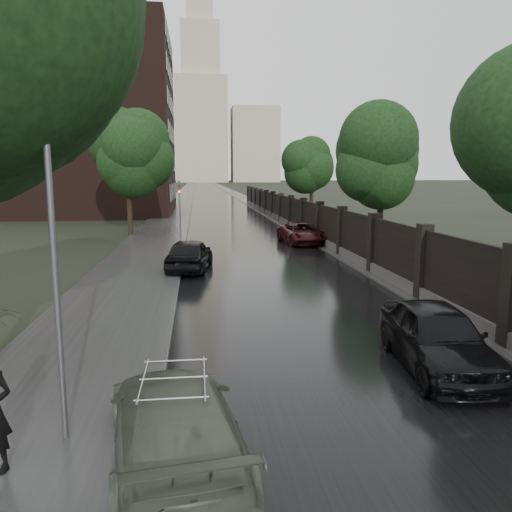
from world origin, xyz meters
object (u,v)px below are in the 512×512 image
(tree_right_b, at_px, (382,165))
(hatchback_left, at_px, (190,254))
(tree_right_c, at_px, (312,169))
(volga_sedan, at_px, (175,423))
(tree_left_far, at_px, (128,162))
(car_right_far, at_px, (302,233))
(lamp_post, at_px, (56,286))
(traffic_light, at_px, (180,207))
(car_right_near, at_px, (437,337))

(tree_right_b, xyz_separation_m, hatchback_left, (-11.10, -5.55, -4.19))
(tree_right_c, xyz_separation_m, hatchback_left, (-11.10, -23.55, -4.19))
(volga_sedan, distance_m, hatchback_left, 15.68)
(tree_left_far, relative_size, car_right_far, 1.52)
(tree_right_c, distance_m, car_right_far, 16.29)
(lamp_post, xyz_separation_m, traffic_light, (1.10, 23.49, -0.27))
(tree_right_c, bearing_deg, car_right_near, -98.47)
(tree_right_b, height_order, car_right_far, tree_right_b)
(tree_right_b, relative_size, hatchback_left, 1.57)
(lamp_post, bearing_deg, volga_sedan, -22.12)
(traffic_light, distance_m, car_right_near, 22.08)
(tree_left_far, distance_m, tree_right_c, 18.45)
(tree_right_c, bearing_deg, lamp_post, -108.52)
(traffic_light, bearing_deg, tree_left_far, 126.47)
(tree_right_b, xyz_separation_m, car_right_far, (-4.10, 2.82, -4.27))
(traffic_light, height_order, volga_sedan, traffic_light)
(tree_right_c, xyz_separation_m, volga_sedan, (-11.10, -39.23, -4.28))
(car_right_far, bearing_deg, tree_right_b, -39.74)
(tree_right_b, height_order, tree_right_c, same)
(lamp_post, bearing_deg, traffic_light, 87.32)
(lamp_post, bearing_deg, car_right_near, 17.93)
(volga_sedan, bearing_deg, car_right_far, -114.09)
(volga_sedan, bearing_deg, car_right_near, -158.92)
(traffic_light, height_order, car_right_far, traffic_light)
(car_right_near, bearing_deg, tree_right_c, 86.90)
(tree_right_b, relative_size, car_right_near, 1.59)
(traffic_light, xyz_separation_m, volga_sedan, (0.70, -24.23, -1.73))
(tree_right_c, bearing_deg, volga_sedan, -105.80)
(tree_right_c, bearing_deg, traffic_light, -128.18)
(tree_right_b, xyz_separation_m, tree_right_c, (0.00, 18.00, 0.00))
(tree_left_far, bearing_deg, tree_right_c, 32.83)
(traffic_light, relative_size, volga_sedan, 0.86)
(car_right_near, relative_size, car_right_far, 0.90)
(tree_right_b, distance_m, car_right_near, 19.31)
(tree_right_b, height_order, traffic_light, tree_right_b)
(tree_right_c, height_order, hatchback_left, tree_right_c)
(car_right_far, bearing_deg, tree_left_far, 150.35)
(lamp_post, relative_size, traffic_light, 1.28)
(tree_left_far, relative_size, traffic_light, 1.85)
(tree_left_far, xyz_separation_m, car_right_far, (11.40, -5.18, -4.57))
(volga_sedan, xyz_separation_m, car_right_near, (5.73, 3.17, 0.08))
(tree_left_far, relative_size, hatchback_left, 1.66)
(volga_sedan, height_order, hatchback_left, hatchback_left)
(tree_left_far, xyz_separation_m, volga_sedan, (4.40, -29.23, -4.57))
(tree_right_b, relative_size, lamp_post, 1.37)
(tree_right_c, height_order, lamp_post, tree_right_c)
(car_right_near, bearing_deg, volga_sedan, -145.68)
(volga_sedan, relative_size, car_right_near, 1.05)
(tree_right_c, height_order, car_right_far, tree_right_c)
(tree_left_far, relative_size, car_right_near, 1.68)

